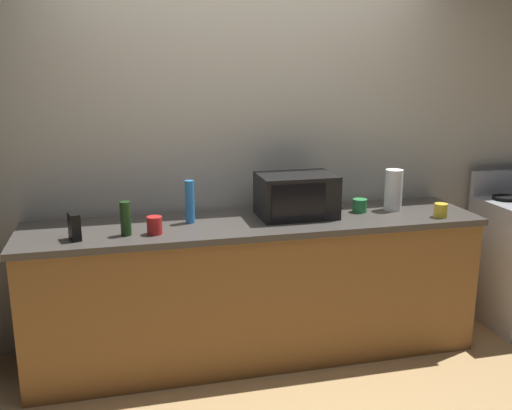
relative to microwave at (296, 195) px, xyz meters
The scene contains 11 objects.
ground_plane 1.16m from the microwave, 121.50° to the right, with size 8.00×8.00×0.00m, color tan.
back_wall 0.55m from the microwave, 127.14° to the left, with size 6.40×0.10×2.70m, color beige.
counter_run 0.65m from the microwave, behind, with size 2.84×0.64×0.90m.
microwave is the anchor object (origin of this frame).
paper_towel_roll 0.67m from the microwave, ahead, with size 0.12×0.12×0.27m, color white.
cordless_phone 1.35m from the microwave, behind, with size 0.05×0.11×0.15m, color black.
bottle_spray_cleaner 0.67m from the microwave, behind, with size 0.06×0.06×0.26m, color #338CE5.
bottle_wine 1.08m from the microwave, behind, with size 0.06×0.06×0.20m, color #1E3F19.
mug_yellow 0.92m from the microwave, 15.57° to the right, with size 0.08×0.08×0.09m, color yellow.
mug_red 0.93m from the microwave, 168.43° to the right, with size 0.09×0.09×0.10m, color red.
mug_green 0.45m from the microwave, ahead, with size 0.09×0.09×0.09m, color #2D8C47.
Camera 1 is at (-0.81, -2.89, 1.84)m, focal length 39.89 mm.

